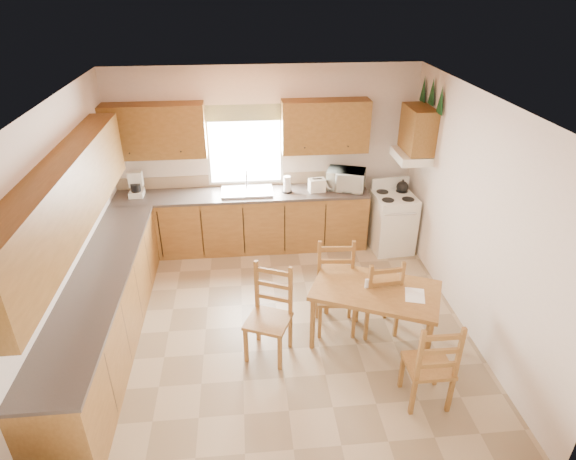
{
  "coord_description": "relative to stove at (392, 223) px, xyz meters",
  "views": [
    {
      "loc": [
        -0.33,
        -4.63,
        3.81
      ],
      "look_at": [
        0.15,
        0.3,
        1.15
      ],
      "focal_mm": 30.0,
      "sensor_mm": 36.0,
      "label": 1
    }
  ],
  "objects": [
    {
      "name": "floor",
      "position": [
        -1.88,
        -1.69,
        -0.44
      ],
      "size": [
        4.5,
        4.5,
        0.0
      ],
      "primitive_type": "plane",
      "color": "#9D8866",
      "rests_on": "ground"
    },
    {
      "name": "ceiling",
      "position": [
        -1.88,
        -1.69,
        2.26
      ],
      "size": [
        4.5,
        4.5,
        0.0
      ],
      "primitive_type": "plane",
      "color": "brown",
      "rests_on": "floor"
    },
    {
      "name": "wall_left",
      "position": [
        -4.13,
        -1.69,
        0.91
      ],
      "size": [
        4.5,
        4.5,
        0.0
      ],
      "primitive_type": "plane",
      "color": "silver",
      "rests_on": "floor"
    },
    {
      "name": "wall_right",
      "position": [
        0.37,
        -1.69,
        0.91
      ],
      "size": [
        4.5,
        4.5,
        0.0
      ],
      "primitive_type": "plane",
      "color": "silver",
      "rests_on": "floor"
    },
    {
      "name": "wall_back",
      "position": [
        -1.88,
        0.56,
        0.91
      ],
      "size": [
        4.5,
        4.5,
        0.0
      ],
      "primitive_type": "plane",
      "color": "silver",
      "rests_on": "floor"
    },
    {
      "name": "wall_front",
      "position": [
        -1.88,
        -3.94,
        0.91
      ],
      "size": [
        4.5,
        4.5,
        0.0
      ],
      "primitive_type": "plane",
      "color": "silver",
      "rests_on": "floor"
    },
    {
      "name": "lower_cab_back",
      "position": [
        -2.25,
        0.26,
        0.0
      ],
      "size": [
        3.75,
        0.6,
        0.88
      ],
      "primitive_type": "cube",
      "color": "brown",
      "rests_on": "floor"
    },
    {
      "name": "lower_cab_left",
      "position": [
        -3.83,
        -1.84,
        0.0
      ],
      "size": [
        0.6,
        3.6,
        0.88
      ],
      "primitive_type": "cube",
      "color": "brown",
      "rests_on": "floor"
    },
    {
      "name": "counter_back",
      "position": [
        -2.25,
        0.26,
        0.46
      ],
      "size": [
        3.75,
        0.63,
        0.04
      ],
      "primitive_type": "cube",
      "color": "#453C37",
      "rests_on": "lower_cab_back"
    },
    {
      "name": "counter_left",
      "position": [
        -3.83,
        -1.84,
        0.46
      ],
      "size": [
        0.63,
        3.6,
        0.04
      ],
      "primitive_type": "cube",
      "color": "#453C37",
      "rests_on": "lower_cab_left"
    },
    {
      "name": "backsplash",
      "position": [
        -2.25,
        0.55,
        0.57
      ],
      "size": [
        3.75,
        0.01,
        0.18
      ],
      "primitive_type": "cube",
      "color": "#998162",
      "rests_on": "counter_back"
    },
    {
      "name": "upper_cab_back_left",
      "position": [
        -3.43,
        0.39,
        1.42
      ],
      "size": [
        1.41,
        0.33,
        0.75
      ],
      "primitive_type": "cube",
      "color": "brown",
      "rests_on": "wall_back"
    },
    {
      "name": "upper_cab_back_right",
      "position": [
        -1.02,
        0.39,
        1.42
      ],
      "size": [
        1.25,
        0.33,
        0.75
      ],
      "primitive_type": "cube",
      "color": "brown",
      "rests_on": "wall_back"
    },
    {
      "name": "upper_cab_left",
      "position": [
        -3.96,
        -1.84,
        1.42
      ],
      "size": [
        0.33,
        3.6,
        0.75
      ],
      "primitive_type": "cube",
      "color": "brown",
      "rests_on": "wall_left"
    },
    {
      "name": "upper_cab_stove",
      "position": [
        0.2,
        -0.04,
        1.46
      ],
      "size": [
        0.33,
        0.62,
        0.62
      ],
      "primitive_type": "cube",
      "color": "brown",
      "rests_on": "wall_right"
    },
    {
      "name": "range_hood",
      "position": [
        0.15,
        -0.04,
        1.08
      ],
      "size": [
        0.44,
        0.62,
        0.12
      ],
      "primitive_type": "cube",
      "color": "silver",
      "rests_on": "wall_right"
    },
    {
      "name": "window_frame",
      "position": [
        -2.18,
        0.53,
        1.11
      ],
      "size": [
        1.13,
        0.02,
        1.18
      ],
      "primitive_type": "cube",
      "color": "silver",
      "rests_on": "wall_back"
    },
    {
      "name": "window_pane",
      "position": [
        -2.18,
        0.52,
        1.11
      ],
      "size": [
        1.05,
        0.01,
        1.1
      ],
      "primitive_type": "cube",
      "color": "white",
      "rests_on": "wall_back"
    },
    {
      "name": "window_valance",
      "position": [
        -2.18,
        0.5,
        1.61
      ],
      "size": [
        1.19,
        0.01,
        0.24
      ],
      "primitive_type": "cube",
      "color": "#486433",
      "rests_on": "wall_back"
    },
    {
      "name": "sink_basin",
      "position": [
        -2.18,
        0.26,
        0.5
      ],
      "size": [
        0.75,
        0.45,
        0.04
      ],
      "primitive_type": "cube",
      "color": "silver",
      "rests_on": "counter_back"
    },
    {
      "name": "pine_decal_a",
      "position": [
        0.33,
        -0.36,
        1.94
      ],
      "size": [
        0.22,
        0.22,
        0.36
      ],
      "primitive_type": "cone",
      "color": "#113818",
      "rests_on": "wall_right"
    },
    {
      "name": "pine_decal_b",
      "position": [
        0.33,
        -0.04,
        1.98
      ],
      "size": [
        0.22,
        0.22,
        0.36
      ],
      "primitive_type": "cone",
      "color": "#113818",
      "rests_on": "wall_right"
    },
    {
      "name": "pine_decal_c",
      "position": [
        0.33,
        0.28,
        1.94
      ],
      "size": [
        0.22,
        0.22,
        0.36
      ],
      "primitive_type": "cone",
      "color": "#113818",
      "rests_on": "wall_right"
    },
    {
      "name": "stove",
      "position": [
        0.0,
        0.0,
        0.0
      ],
      "size": [
        0.63,
        0.65,
        0.87
      ],
      "primitive_type": "cube",
      "rotation": [
        0.0,
        0.0,
        0.08
      ],
      "color": "silver",
      "rests_on": "floor"
    },
    {
      "name": "coffeemaker",
      "position": [
        -3.79,
        0.3,
        0.67
      ],
      "size": [
        0.23,
        0.27,
        0.38
      ],
      "primitive_type": "cube",
      "rotation": [
        0.0,
        0.0,
        -0.03
      ],
      "color": "silver",
      "rests_on": "counter_back"
    },
    {
      "name": "paper_towel",
      "position": [
        -1.59,
        0.23,
        0.61
      ],
      "size": [
        0.13,
        0.13,
        0.25
      ],
      "primitive_type": "cylinder",
      "rotation": [
        0.0,
        0.0,
        -0.26
      ],
      "color": "white",
      "rests_on": "counter_back"
    },
    {
      "name": "toaster",
      "position": [
        -1.14,
        0.21,
        0.58
      ],
      "size": [
        0.26,
        0.18,
        0.19
      ],
      "primitive_type": "cube",
      "rotation": [
        0.0,
        0.0,
        0.15
      ],
      "color": "silver",
      "rests_on": "counter_back"
    },
    {
      "name": "microwave",
      "position": [
        -0.7,
        0.26,
        0.64
      ],
      "size": [
        0.6,
        0.51,
        0.31
      ],
      "primitive_type": "imported",
      "rotation": [
        0.0,
        0.0,
        -0.33
      ],
      "color": "silver",
      "rests_on": "counter_back"
    },
    {
      "name": "dining_table",
      "position": [
        -0.82,
        -2.08,
        -0.07
      ],
      "size": [
        1.57,
        1.27,
        0.73
      ],
      "primitive_type": "cube",
      "rotation": [
        0.0,
        0.0,
        -0.42
      ],
      "color": "brown",
      "rests_on": "floor"
    },
    {
      "name": "chair_near_left",
      "position": [
        -0.72,
        -1.87,
        0.07
      ],
      "size": [
        0.46,
        0.44,
        1.01
      ],
      "primitive_type": "cube",
      "rotation": [
        0.0,
        0.0,
        3.23
      ],
      "color": "brown",
      "rests_on": "floor"
    },
    {
      "name": "chair_near_right",
      "position": [
        -0.51,
        -2.98,
        0.08
      ],
      "size": [
        0.43,
        0.41,
        1.02
      ],
      "primitive_type": "cube",
      "rotation": [
        0.0,
        0.0,
        3.14
      ],
      "color": "brown",
      "rests_on": "floor"
    },
    {
      "name": "chair_far_left",
      "position": [
        -2.02,
        -2.18,
        0.1
      ],
      "size": [
        0.58,
        0.57,
        1.07
      ],
      "primitive_type": "cube",
      "rotation": [
        0.0,
        0.0,
        -0.41
      ],
      "color": "brown",
      "rests_on": "floor"
    },
    {
      "name": "chair_far_right",
      "position": [
        -1.2,
        -1.8,
        0.1
      ],
      "size": [
        0.49,
        0.47,
        1.08
      ],
      "primitive_type": "cube",
      "rotation": [
        0.0,
        0.0,
        -0.09
      ],
      "color": "brown",
      "rests_on": "floor"
    },
    {
      "name": "table_paper",
      "position": [
        -0.44,
        -2.24,
        0.3
      ],
      "size": [
        0.27,
        0.32,
        0.0
      ],
      "primitive_type": "cube",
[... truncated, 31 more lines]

